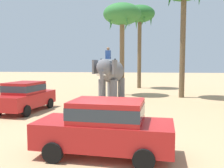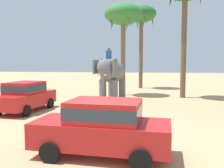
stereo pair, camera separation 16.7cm
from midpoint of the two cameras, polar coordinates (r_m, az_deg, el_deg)
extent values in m
plane|color=tan|center=(8.24, -0.91, -15.07)|extent=(120.00, 120.00, 0.00)
cube|color=red|center=(7.69, -2.48, -11.23)|extent=(4.23, 2.05, 0.76)
cube|color=red|center=(7.50, -1.76, -6.14)|extent=(2.23, 1.73, 0.64)
cube|color=#2D3842|center=(7.50, -1.76, -6.14)|extent=(2.25, 1.76, 0.35)
cylinder|color=black|center=(7.46, -14.00, -14.95)|extent=(0.61, 0.23, 0.60)
cylinder|color=black|center=(8.95, -9.17, -11.48)|extent=(0.61, 0.23, 0.60)
cylinder|color=black|center=(6.81, 6.55, -16.82)|extent=(0.61, 0.23, 0.60)
cylinder|color=black|center=(8.41, 7.64, -12.54)|extent=(0.61, 0.23, 0.60)
cube|color=red|center=(15.22, -19.37, -3.38)|extent=(2.18, 4.27, 0.76)
cube|color=red|center=(15.05, -19.65, -0.80)|extent=(1.80, 2.27, 0.64)
cube|color=#2D3842|center=(15.05, -19.65, -0.80)|extent=(1.82, 2.29, 0.35)
cylinder|color=black|center=(16.78, -19.40, -3.93)|extent=(0.25, 0.62, 0.60)
cylinder|color=black|center=(15.92, -14.25, -4.27)|extent=(0.25, 0.62, 0.60)
cylinder|color=black|center=(13.77, -19.24, -5.85)|extent=(0.25, 0.62, 0.60)
ellipsoid|color=slate|center=(18.63, -0.24, 2.94)|extent=(2.23, 3.37, 1.70)
cylinder|color=slate|center=(17.71, 0.10, -1.55)|extent=(0.52, 0.52, 1.60)
cylinder|color=slate|center=(18.02, -2.55, -1.45)|extent=(0.52, 0.52, 1.60)
cylinder|color=slate|center=(19.47, 1.89, -0.96)|extent=(0.52, 0.52, 1.60)
cylinder|color=slate|center=(19.75, -0.55, -0.87)|extent=(0.52, 0.52, 1.60)
ellipsoid|color=slate|center=(17.10, -2.07, 3.75)|extent=(1.29, 1.21, 1.20)
cube|color=slate|center=(16.94, 0.33, 3.91)|extent=(0.29, 0.81, 0.96)
cube|color=slate|center=(17.46, -4.15, 3.93)|extent=(0.29, 0.81, 0.96)
cone|color=slate|center=(16.73, -2.61, 0.29)|extent=(0.43, 0.43, 1.60)
cone|color=beige|center=(16.65, -1.73, 1.99)|extent=(0.24, 0.58, 0.21)
cone|color=beige|center=(16.84, -3.38, 2.02)|extent=(0.24, 0.58, 0.21)
cube|color=#2D519E|center=(17.83, -1.17, 6.71)|extent=(0.38, 0.31, 0.60)
sphere|color=#8E6647|center=(17.84, -1.17, 8.05)|extent=(0.22, 0.22, 0.22)
cylinder|color=#333338|center=(17.64, 0.43, 4.94)|extent=(0.12, 0.12, 0.55)
cylinder|color=#333338|center=(18.01, -2.72, 4.93)|extent=(0.12, 0.12, 0.55)
cylinder|color=brown|center=(21.49, 2.08, 6.37)|extent=(0.40, 0.40, 6.67)
ellipsoid|color=#337A38|center=(21.86, 2.11, 15.67)|extent=(3.20, 3.20, 1.80)
cone|color=#337A38|center=(21.71, 5.36, 14.39)|extent=(0.40, 0.92, 1.64)
cone|color=#337A38|center=(22.87, 3.30, 13.92)|extent=(0.91, 0.57, 1.67)
cone|color=#337A38|center=(22.57, -0.28, 14.05)|extent=(0.73, 0.83, 1.69)
cone|color=#337A38|center=(21.19, -0.77, 14.64)|extent=(0.73, 0.83, 1.69)
cone|color=#337A38|center=(20.62, 2.89, 14.90)|extent=(0.91, 0.57, 1.67)
cylinder|color=brown|center=(20.70, 15.59, 8.49)|extent=(0.42, 0.42, 8.29)
cylinder|color=brown|center=(27.39, 6.09, 7.21)|extent=(0.41, 0.41, 7.77)
ellipsoid|color=#286B2D|center=(27.84, 6.17, 15.64)|extent=(3.20, 3.20, 1.80)
cone|color=#286B2D|center=(27.77, 8.72, 14.60)|extent=(0.40, 0.92, 1.64)
cone|color=#286B2D|center=(28.88, 6.95, 14.24)|extent=(0.91, 0.57, 1.67)
cone|color=#286B2D|center=(28.48, 4.17, 14.40)|extent=(0.73, 0.83, 1.69)
cone|color=#286B2D|center=(27.09, 4.02, 14.88)|extent=(0.73, 0.83, 1.69)
cone|color=#286B2D|center=(26.63, 6.96, 15.03)|extent=(0.91, 0.57, 1.67)
camera|label=1|loc=(0.08, -90.34, -0.03)|focal=40.08mm
camera|label=2|loc=(0.08, 89.66, 0.03)|focal=40.08mm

